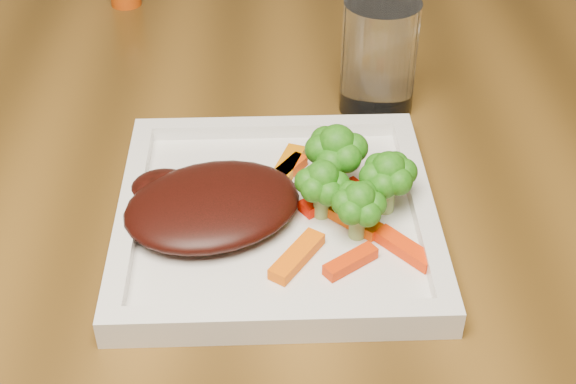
{
  "coord_description": "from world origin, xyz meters",
  "views": [
    {
      "loc": [
        0.38,
        -0.79,
        1.21
      ],
      "look_at": [
        0.4,
        -0.26,
        0.79
      ],
      "focal_mm": 50.0,
      "sensor_mm": 36.0,
      "label": 1
    }
  ],
  "objects_px": {
    "dining_table": "(103,347)",
    "plate": "(277,220)",
    "steak": "(213,205)",
    "drinking_glass": "(379,57)"
  },
  "relations": [
    {
      "from": "dining_table",
      "to": "plate",
      "type": "relative_size",
      "value": 5.93
    },
    {
      "from": "plate",
      "to": "steak",
      "type": "height_order",
      "value": "steak"
    },
    {
      "from": "steak",
      "to": "dining_table",
      "type": "bearing_deg",
      "value": 132.25
    },
    {
      "from": "plate",
      "to": "drinking_glass",
      "type": "xyz_separation_m",
      "value": [
        0.11,
        0.19,
        0.05
      ]
    },
    {
      "from": "plate",
      "to": "dining_table",
      "type": "bearing_deg",
      "value": 140.29
    },
    {
      "from": "drinking_glass",
      "to": "plate",
      "type": "bearing_deg",
      "value": -120.06
    },
    {
      "from": "steak",
      "to": "drinking_glass",
      "type": "distance_m",
      "value": 0.25
    },
    {
      "from": "dining_table",
      "to": "drinking_glass",
      "type": "xyz_separation_m",
      "value": [
        0.34,
        -0.0,
        0.44
      ]
    },
    {
      "from": "drinking_glass",
      "to": "dining_table",
      "type": "bearing_deg",
      "value": 179.25
    },
    {
      "from": "steak",
      "to": "plate",
      "type": "bearing_deg",
      "value": 3.29
    }
  ]
}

